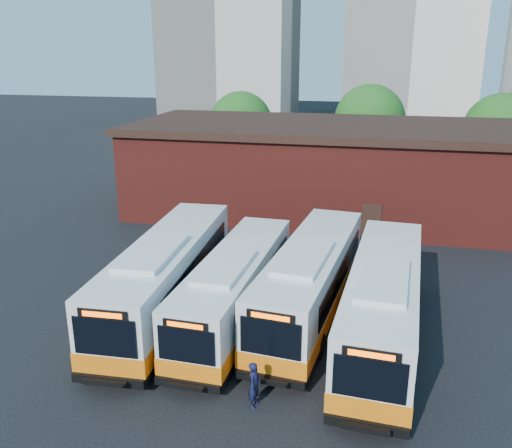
% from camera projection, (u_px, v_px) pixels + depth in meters
% --- Properties ---
extents(ground, '(220.00, 220.00, 0.00)m').
position_uv_depth(ground, '(281.00, 351.00, 21.38)').
color(ground, black).
extents(bus_west, '(3.32, 13.10, 3.54)m').
position_uv_depth(bus_west, '(167.00, 278.00, 24.17)').
color(bus_west, silver).
rests_on(bus_west, ground).
extents(bus_midwest, '(2.78, 11.78, 3.19)m').
position_uv_depth(bus_midwest, '(236.00, 290.00, 23.38)').
color(bus_midwest, silver).
rests_on(bus_midwest, ground).
extents(bus_mideast, '(3.73, 12.63, 3.40)m').
position_uv_depth(bus_mideast, '(310.00, 283.00, 23.83)').
color(bus_mideast, silver).
rests_on(bus_mideast, ground).
extents(bus_east, '(3.34, 12.76, 3.44)m').
position_uv_depth(bus_east, '(383.00, 306.00, 21.65)').
color(bus_east, silver).
rests_on(bus_east, ground).
extents(transit_worker, '(0.46, 0.63, 1.62)m').
position_uv_depth(transit_worker, '(255.00, 385.00, 17.85)').
color(transit_worker, black).
rests_on(transit_worker, ground).
extents(depot_building, '(28.60, 12.60, 6.40)m').
position_uv_depth(depot_building, '(333.00, 168.00, 38.92)').
color(depot_building, maroon).
rests_on(depot_building, ground).
extents(tree_west, '(6.00, 6.00, 7.65)m').
position_uv_depth(tree_west, '(241.00, 123.00, 51.78)').
color(tree_west, '#382314').
rests_on(tree_west, ground).
extents(tree_mid, '(6.56, 6.56, 8.36)m').
position_uv_depth(tree_mid, '(369.00, 120.00, 50.90)').
color(tree_mid, '#382314').
rests_on(tree_mid, ground).
extents(tree_east, '(6.24, 6.24, 7.96)m').
position_uv_depth(tree_east, '(500.00, 130.00, 45.81)').
color(tree_east, '#382314').
rests_on(tree_east, ground).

